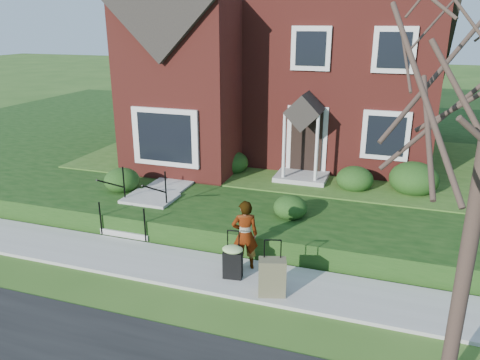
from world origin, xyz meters
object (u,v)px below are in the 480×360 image
at_px(woman, 245,235).
at_px(suitcase_black, 233,260).
at_px(suitcase_olive, 272,277).
at_px(front_steps, 142,210).

distance_m(woman, suitcase_black, 0.64).
relative_size(suitcase_black, suitcase_olive, 0.92).
xyz_separation_m(front_steps, suitcase_black, (3.34, -1.95, 0.03)).
height_order(front_steps, woman, woman).
xyz_separation_m(front_steps, woman, (3.44, -1.45, 0.41)).
bearing_deg(suitcase_olive, suitcase_black, 142.24).
xyz_separation_m(woman, suitcase_black, (-0.11, -0.50, -0.38)).
bearing_deg(woman, suitcase_black, 53.96).
height_order(front_steps, suitcase_black, front_steps).
height_order(woman, suitcase_black, woman).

